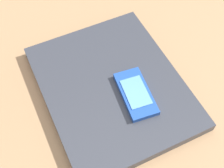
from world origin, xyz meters
The scene contains 3 objects.
desk_surface centered at (0.00, 0.00, 1.50)cm, with size 120.00×80.00×3.00cm, color #9E7751.
laptop_closed centered at (-5.83, -1.72, 4.04)cm, with size 30.34×24.66×2.08cm, color #33353D.
cell_phone_on_laptop centered at (-9.99, -4.29, 5.61)cm, with size 10.82×6.52×1.14cm.
Camera 1 is at (-33.13, 13.03, 51.72)cm, focal length 48.81 mm.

